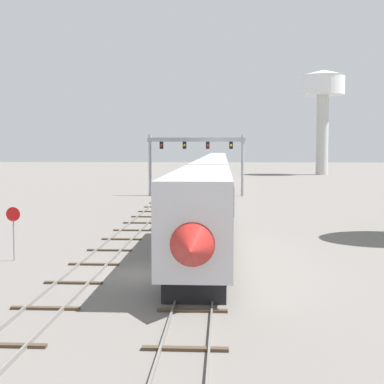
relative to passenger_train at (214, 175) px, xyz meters
The scene contains 7 objects.
ground_plane 44.26m from the passenger_train, 92.59° to the right, with size 400.00×400.00×0.00m, color slate.
track_main 16.06m from the passenger_train, 90.00° to the left, with size 2.60×200.00×0.16m.
track_near 7.34m from the passenger_train, 143.02° to the right, with size 2.60×160.00×0.16m.
passenger_train is the anchor object (origin of this frame).
signal_gantry 3.71m from the passenger_train, behind, with size 12.10×0.49×7.57m.
water_tower 62.01m from the passenger_train, 67.82° to the left, with size 9.37×9.37×22.72m.
stop_sign 42.43m from the passenger_train, 103.63° to the right, with size 0.76×0.08×2.88m.
Camera 1 is at (3.11, -26.50, 6.05)m, focal length 53.32 mm.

